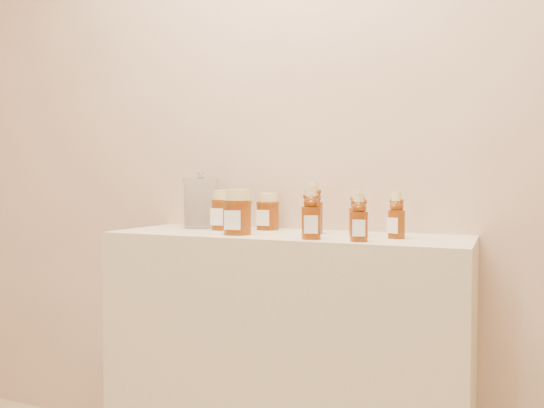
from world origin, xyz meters
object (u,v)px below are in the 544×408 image
at_px(glass_canister, 201,201).
at_px(honey_jar_left, 224,210).
at_px(display_table, 284,366).
at_px(bear_bottle_front_left, 311,209).
at_px(bear_bottle_back_left, 313,204).

bearing_deg(glass_canister, honey_jar_left, -18.66).
bearing_deg(display_table, glass_canister, 166.36).
height_order(bear_bottle_front_left, honey_jar_left, bear_bottle_front_left).
distance_m(bear_bottle_back_left, glass_canister, 0.47).
distance_m(bear_bottle_back_left, bear_bottle_front_left, 0.18).
xyz_separation_m(display_table, bear_bottle_front_left, (0.14, -0.13, 0.54)).
distance_m(bear_bottle_front_left, honey_jar_left, 0.44).
bearing_deg(honey_jar_left, glass_canister, 167.64).
xyz_separation_m(bear_bottle_back_left, bear_bottle_front_left, (0.05, -0.17, -0.01)).
bearing_deg(honey_jar_left, display_table, -4.87).
relative_size(display_table, bear_bottle_front_left, 6.61).
relative_size(bear_bottle_front_left, honey_jar_left, 1.25).
bearing_deg(honey_jar_left, bear_bottle_back_left, 5.28).
bearing_deg(honey_jar_left, bear_bottle_front_left, -17.97).
relative_size(bear_bottle_back_left, bear_bottle_front_left, 1.09).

